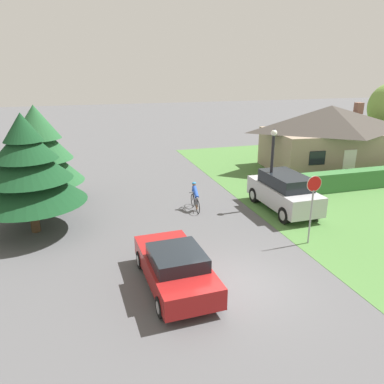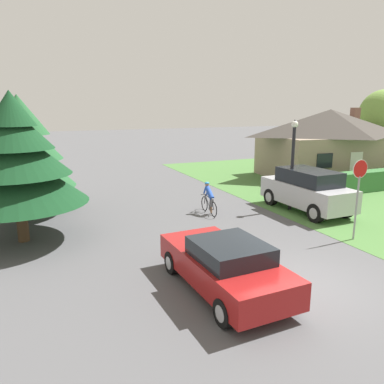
{
  "view_description": "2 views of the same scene",
  "coord_description": "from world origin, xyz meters",
  "px_view_note": "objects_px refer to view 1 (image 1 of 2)",
  "views": [
    {
      "loc": [
        -4.76,
        -10.24,
        7.04
      ],
      "look_at": [
        0.39,
        6.66,
        1.19
      ],
      "focal_mm": 35.0,
      "sensor_mm": 36.0,
      "label": 1
    },
    {
      "loc": [
        -6.5,
        -7.52,
        4.79
      ],
      "look_at": [
        -0.6,
        6.1,
        1.37
      ],
      "focal_mm": 35.0,
      "sensor_mm": 36.0,
      "label": 2
    }
  ],
  "objects_px": {
    "stop_sign": "(313,197)",
    "street_lamp": "(272,162)",
    "cyclist": "(195,197)",
    "sedan_left_lane": "(175,267)",
    "conifer_tall_far": "(39,150)",
    "cottage_house": "(328,137)",
    "conifer_tall_near": "(28,169)",
    "parked_suv_right": "(284,192)"
  },
  "relations": [
    {
      "from": "stop_sign",
      "to": "street_lamp",
      "type": "bearing_deg",
      "value": -94.51
    },
    {
      "from": "cyclist",
      "to": "sedan_left_lane",
      "type": "bearing_deg",
      "value": 159.95
    },
    {
      "from": "cyclist",
      "to": "conifer_tall_far",
      "type": "height_order",
      "value": "conifer_tall_far"
    },
    {
      "from": "cottage_house",
      "to": "conifer_tall_near",
      "type": "relative_size",
      "value": 1.8
    },
    {
      "from": "conifer_tall_near",
      "to": "conifer_tall_far",
      "type": "bearing_deg",
      "value": 87.77
    },
    {
      "from": "sedan_left_lane",
      "to": "stop_sign",
      "type": "relative_size",
      "value": 1.52
    },
    {
      "from": "cottage_house",
      "to": "sedan_left_lane",
      "type": "height_order",
      "value": "cottage_house"
    },
    {
      "from": "cyclist",
      "to": "street_lamp",
      "type": "height_order",
      "value": "street_lamp"
    },
    {
      "from": "sedan_left_lane",
      "to": "cyclist",
      "type": "height_order",
      "value": "sedan_left_lane"
    },
    {
      "from": "conifer_tall_near",
      "to": "street_lamp",
      "type": "bearing_deg",
      "value": -1.92
    },
    {
      "from": "cyclist",
      "to": "parked_suv_right",
      "type": "bearing_deg",
      "value": -105.58
    },
    {
      "from": "cottage_house",
      "to": "stop_sign",
      "type": "distance_m",
      "value": 13.27
    },
    {
      "from": "cottage_house",
      "to": "cyclist",
      "type": "height_order",
      "value": "cottage_house"
    },
    {
      "from": "cottage_house",
      "to": "conifer_tall_near",
      "type": "height_order",
      "value": "conifer_tall_near"
    },
    {
      "from": "cottage_house",
      "to": "conifer_tall_near",
      "type": "bearing_deg",
      "value": -158.22
    },
    {
      "from": "stop_sign",
      "to": "conifer_tall_near",
      "type": "distance_m",
      "value": 12.09
    },
    {
      "from": "sedan_left_lane",
      "to": "cyclist",
      "type": "xyz_separation_m",
      "value": [
        2.82,
        6.73,
        -0.01
      ]
    },
    {
      "from": "sedan_left_lane",
      "to": "cyclist",
      "type": "relative_size",
      "value": 2.58
    },
    {
      "from": "cottage_house",
      "to": "parked_suv_right",
      "type": "relative_size",
      "value": 2.05
    },
    {
      "from": "sedan_left_lane",
      "to": "cottage_house",
      "type": "bearing_deg",
      "value": -52.49
    },
    {
      "from": "parked_suv_right",
      "to": "conifer_tall_near",
      "type": "height_order",
      "value": "conifer_tall_near"
    },
    {
      "from": "parked_suv_right",
      "to": "conifer_tall_far",
      "type": "bearing_deg",
      "value": 67.38
    },
    {
      "from": "cottage_house",
      "to": "parked_suv_right",
      "type": "distance_m",
      "value": 9.97
    },
    {
      "from": "sedan_left_lane",
      "to": "conifer_tall_near",
      "type": "distance_m",
      "value": 8.22
    },
    {
      "from": "street_lamp",
      "to": "conifer_tall_far",
      "type": "distance_m",
      "value": 12.18
    },
    {
      "from": "cottage_house",
      "to": "sedan_left_lane",
      "type": "xyz_separation_m",
      "value": [
        -14.47,
        -11.92,
        -1.66
      ]
    },
    {
      "from": "cottage_house",
      "to": "stop_sign",
      "type": "bearing_deg",
      "value": -123.21
    },
    {
      "from": "street_lamp",
      "to": "sedan_left_lane",
      "type": "bearing_deg",
      "value": -138.78
    },
    {
      "from": "parked_suv_right",
      "to": "cyclist",
      "type": "bearing_deg",
      "value": 70.92
    },
    {
      "from": "stop_sign",
      "to": "street_lamp",
      "type": "relative_size",
      "value": 0.7
    },
    {
      "from": "sedan_left_lane",
      "to": "street_lamp",
      "type": "height_order",
      "value": "street_lamp"
    },
    {
      "from": "conifer_tall_far",
      "to": "stop_sign",
      "type": "bearing_deg",
      "value": -37.85
    },
    {
      "from": "cottage_house",
      "to": "parked_suv_right",
      "type": "xyz_separation_m",
      "value": [
        -7.32,
        -6.62,
        -1.38
      ]
    },
    {
      "from": "parked_suv_right",
      "to": "conifer_tall_far",
      "type": "xyz_separation_m",
      "value": [
        -11.92,
        4.77,
        1.97
      ]
    },
    {
      "from": "cyclist",
      "to": "street_lamp",
      "type": "bearing_deg",
      "value": -100.94
    },
    {
      "from": "street_lamp",
      "to": "conifer_tall_near",
      "type": "xyz_separation_m",
      "value": [
        -11.55,
        0.39,
        0.42
      ]
    },
    {
      "from": "conifer_tall_near",
      "to": "cottage_house",
      "type": "bearing_deg",
      "value": 16.45
    },
    {
      "from": "street_lamp",
      "to": "cottage_house",
      "type": "bearing_deg",
      "value": 37.96
    },
    {
      "from": "parked_suv_right",
      "to": "stop_sign",
      "type": "height_order",
      "value": "stop_sign"
    },
    {
      "from": "parked_suv_right",
      "to": "street_lamp",
      "type": "bearing_deg",
      "value": 45.0
    },
    {
      "from": "sedan_left_lane",
      "to": "street_lamp",
      "type": "bearing_deg",
      "value": -50.76
    },
    {
      "from": "parked_suv_right",
      "to": "cottage_house",
      "type": "bearing_deg",
      "value": -48.69
    }
  ]
}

